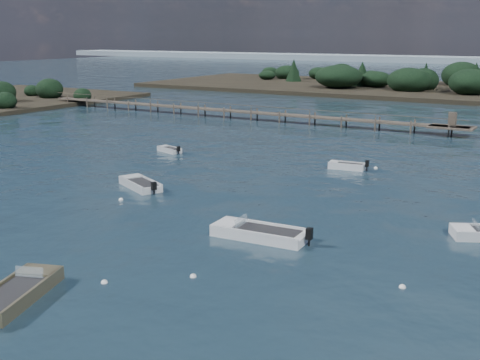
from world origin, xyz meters
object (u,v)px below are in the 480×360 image
Objects in this scene: dinghy_near_olive at (17,295)px; tender_far_white at (347,167)px; jetty at (254,113)px; tender_far_grey at (170,151)px; dinghy_mid_grey at (140,186)px; dinghy_mid_white_a at (260,235)px.

tender_far_white is (3.02, 32.06, -0.01)m from dinghy_near_olive.
dinghy_near_olive is 57.56m from jetty.
dinghy_near_olive reaches higher than tender_far_grey.
dinghy_mid_grey is at bearing -128.35° from tender_far_white.
tender_far_white is at bearing 51.65° from dinghy_mid_grey.
tender_far_grey is (-6.67, 12.42, -0.02)m from dinghy_mid_grey.
dinghy_mid_grey is 0.79× the size of dinghy_mid_white_a.
jetty is at bearing 119.75° from dinghy_mid_white_a.
dinghy_mid_grey is 1.50× the size of tender_far_grey.
jetty reaches higher than dinghy_mid_grey.
dinghy_mid_white_a is (19.97, -17.88, 0.04)m from tender_far_grey.
tender_far_grey is at bearing 118.22° from dinghy_mid_grey.
jetty is at bearing 106.28° from dinghy_mid_grey.
jetty reaches higher than tender_far_grey.
jetty reaches higher than dinghy_mid_white_a.
tender_far_grey is 0.91× the size of tender_far_white.
tender_far_grey is at bearing -174.80° from tender_far_white.
jetty is (-23.93, 41.87, 0.81)m from dinghy_mid_white_a.
tender_far_white is at bearing -45.81° from jetty.
dinghy_mid_grey is at bearing 114.17° from dinghy_near_olive.
tender_far_white is 0.58× the size of dinghy_mid_white_a.
tender_far_white is (11.11, 14.04, 0.00)m from dinghy_mid_grey.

